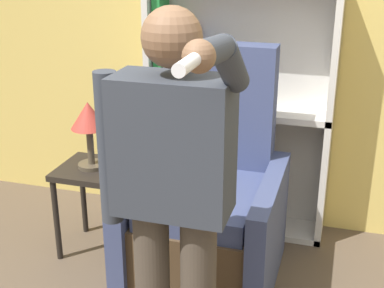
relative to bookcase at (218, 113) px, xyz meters
The scene contains 6 objects.
wall_back 0.73m from the bookcase, 22.48° to the left, with size 8.00×0.06×2.80m.
bookcase is the anchor object (origin of this frame).
armchair 0.75m from the bookcase, 80.37° to the right, with size 0.82×0.89×1.32m.
person_standing 1.50m from the bookcase, 82.84° to the right, with size 0.60×0.78×1.66m.
side_table 0.93m from the bookcase, 137.91° to the right, with size 0.40×0.40×0.57m.
table_lamp 0.87m from the bookcase, 137.91° to the right, with size 0.21×0.21×0.41m.
Camera 1 is at (0.42, -1.40, 1.87)m, focal length 50.00 mm.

